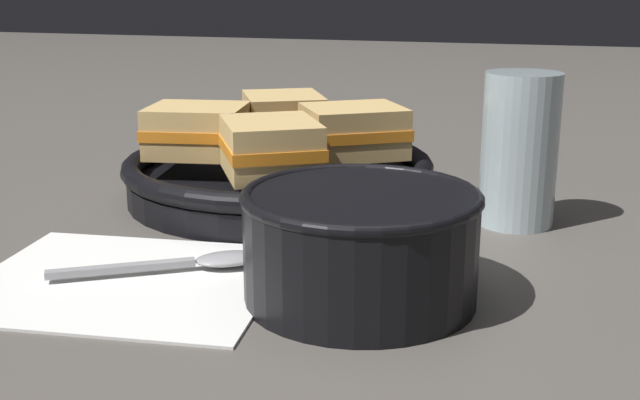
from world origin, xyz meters
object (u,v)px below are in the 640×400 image
at_px(skillet, 278,176).
at_px(sandwich_near_right, 198,130).
at_px(spoon, 200,261).
at_px(soup_bowl, 361,238).
at_px(sandwich_far_right, 358,131).
at_px(drinking_glass, 519,150).
at_px(sandwich_near_left, 284,117).
at_px(sandwich_far_left, 271,148).

height_order(skillet, sandwich_near_right, sandwich_near_right).
bearing_deg(spoon, soup_bowl, -38.66).
bearing_deg(soup_bowl, spoon, 173.16).
xyz_separation_m(spoon, sandwich_far_right, (0.06, 0.22, 0.06)).
xyz_separation_m(sandwich_far_right, drinking_glass, (0.15, -0.04, -0.00)).
height_order(soup_bowl, skillet, soup_bowl).
bearing_deg(skillet, sandwich_near_right, -164.79).
bearing_deg(soup_bowl, sandwich_far_right, 104.56).
height_order(soup_bowl, sandwich_far_right, sandwich_far_right).
relative_size(sandwich_near_left, drinking_glass, 0.90).
bearing_deg(sandwich_near_right, sandwich_far_left, -29.79).
distance_m(sandwich_near_right, drinking_glass, 0.29).
bearing_deg(sandwich_far_left, skillet, 105.21).
bearing_deg(sandwich_far_right, sandwich_far_left, -119.79).
height_order(soup_bowl, spoon, soup_bowl).
bearing_deg(drinking_glass, sandwich_far_right, 165.79).
distance_m(soup_bowl, skillet, 0.26).
bearing_deg(sandwich_far_left, sandwich_near_left, 105.21).
bearing_deg(skillet, soup_bowl, -58.29).
relative_size(sandwich_near_left, sandwich_near_right, 1.14).
xyz_separation_m(skillet, sandwich_near_left, (-0.02, 0.07, 0.04)).
height_order(soup_bowl, sandwich_far_left, sandwich_far_left).
bearing_deg(spoon, drinking_glass, 9.67).
bearing_deg(sandwich_near_left, drinking_glass, -20.59).
distance_m(spoon, sandwich_far_left, 0.14).
relative_size(soup_bowl, spoon, 1.13).
relative_size(spoon, sandwich_far_left, 1.17).
distance_m(skillet, drinking_glass, 0.23).
relative_size(skillet, sandwich_far_right, 2.47).
relative_size(spoon, skillet, 0.47).
height_order(sandwich_near_left, sandwich_far_left, same).
bearing_deg(sandwich_near_left, sandwich_far_right, -29.79).
height_order(sandwich_near_left, drinking_glass, drinking_glass).
bearing_deg(soup_bowl, skillet, 121.71).
distance_m(sandwich_near_right, sandwich_far_left, 0.11).
bearing_deg(skillet, sandwich_far_left, -74.79).
bearing_deg(sandwich_near_left, soup_bowl, -62.03).
distance_m(soup_bowl, sandwich_far_right, 0.25).
xyz_separation_m(spoon, sandwich_near_right, (-0.08, 0.18, 0.06)).
xyz_separation_m(sandwich_far_left, sandwich_far_right, (0.05, 0.09, 0.00)).
xyz_separation_m(spoon, skillet, (-0.01, 0.20, 0.01)).
distance_m(skillet, sandwich_far_right, 0.09).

